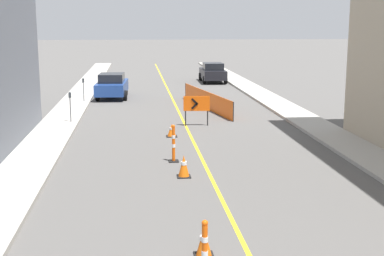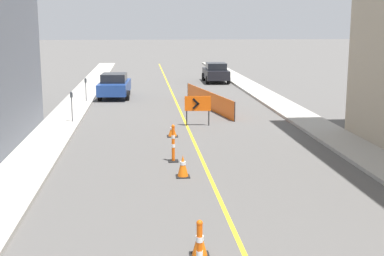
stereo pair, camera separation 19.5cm
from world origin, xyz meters
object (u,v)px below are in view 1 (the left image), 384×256
Objects in this scene: delineator_post_front at (205,253)px; parking_meter_near_curb at (70,101)px; traffic_cone_fourth at (172,130)px; arrow_barricade_primary at (197,105)px; parked_car_curb_near at (112,86)px; parked_car_curb_mid at (213,72)px; delineator_post_rear at (174,145)px; traffic_cone_second at (204,242)px; parking_meter_far_curb at (83,85)px; traffic_cone_third at (184,166)px.

parking_meter_near_curb reaches higher than delineator_post_front.
delineator_post_front reaches higher than traffic_cone_fourth.
arrow_barricade_primary is 6.04m from parking_meter_near_curb.
parked_car_curb_near is (-4.37, 9.98, -0.21)m from arrow_barricade_primary.
parked_car_curb_mid reaches higher than delineator_post_front.
arrow_barricade_primary is at bearing -99.42° from parked_car_curb_mid.
parked_car_curb_mid is (5.02, 33.72, 0.29)m from delineator_post_front.
parking_meter_near_curb is at bearing 120.62° from delineator_post_rear.
traffic_cone_fourth is 0.13× the size of parked_car_curb_mid.
delineator_post_front is (-0.24, -12.95, 0.24)m from traffic_cone_fourth.
parked_car_curb_mid reaches higher than delineator_post_rear.
arrow_barricade_primary is (1.34, 2.33, 0.74)m from traffic_cone_fourth.
delineator_post_front is at bearing -90.19° from delineator_post_rear.
delineator_post_rear reaches higher than traffic_cone_second.
traffic_cone_fourth is at bearing 89.35° from traffic_cone_second.
parking_meter_far_curb is at bearing 107.26° from delineator_post_rear.
traffic_cone_third is at bearing 88.95° from traffic_cone_second.
traffic_cone_second is at bearing -91.05° from traffic_cone_third.
traffic_cone_third is (0.11, 5.89, 0.04)m from traffic_cone_second.
parking_meter_near_curb is at bearing 116.13° from traffic_cone_third.
parked_car_curb_near is at bearing 55.37° from parking_meter_far_curb.
parked_car_curb_near is at bearing -131.53° from parked_car_curb_mid.
parking_meter_far_curb is at bearing 105.92° from traffic_cone_third.
parked_car_curb_near and parked_car_curb_mid have the same top height.
arrow_barricade_primary is 18.77m from parked_car_curb_mid.
parked_car_curb_near reaches higher than delineator_post_front.
traffic_cone_second is 14.42m from arrow_barricade_primary.
traffic_cone_second is 22.46m from parking_meter_far_curb.
delineator_post_front is 15.37m from arrow_barricade_primary.
parking_meter_near_curb is (-4.49, 15.26, 0.84)m from traffic_cone_second.
delineator_post_front is at bearing -97.34° from parked_car_curb_mid.
delineator_post_rear reaches higher than traffic_cone_third.
arrow_barricade_primary is 0.98× the size of parking_meter_near_curb.
parking_meter_near_curb reaches higher than traffic_cone_third.
traffic_cone_fourth is at bearing -35.18° from parking_meter_near_curb.
parking_meter_far_curb reaches higher than traffic_cone_second.
parking_meter_far_curb is (-0.00, 6.74, -0.02)m from parking_meter_near_curb.
parked_car_curb_near is 11.51m from parked_car_curb_mid.
delineator_post_front is (-0.22, -6.84, 0.16)m from traffic_cone_third.
parking_meter_near_curb is (-1.60, -9.05, 0.35)m from parked_car_curb_near.
traffic_cone_third is 10.47m from parking_meter_near_curb.
delineator_post_front reaches higher than traffic_cone_third.
parked_car_curb_mid is at bearing 77.06° from traffic_cone_fourth.
traffic_cone_second is 24.48m from parked_car_curb_near.
parking_meter_far_curb is at bearing 101.53° from traffic_cone_second.
delineator_post_rear is 6.71m from arrow_barricade_primary.
parked_car_curb_mid is at bearing 84.76° from arrow_barricade_primary.
parked_car_curb_mid is (4.77, 20.77, 0.53)m from traffic_cone_fourth.
traffic_cone_third is 0.51× the size of parking_meter_far_curb.
delineator_post_front is 0.89× the size of delineator_post_rear.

